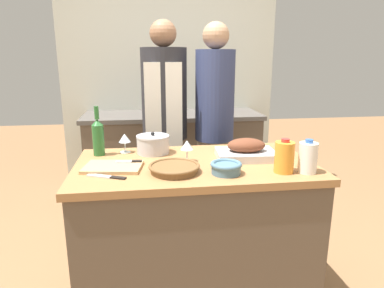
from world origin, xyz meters
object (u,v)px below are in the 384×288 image
cutting_board (113,167)px  stock_pot (153,144)px  condiment_bottle_short (224,103)px  person_cook_aproned (165,122)px  roasting_pan (246,151)px  wine_bottle_green (98,136)px  wine_glass_right (125,139)px  stand_mixer (162,102)px  wine_glass_left (187,146)px  knife_chef (108,177)px  mixing_bowl (226,167)px  milk_jug (308,157)px  juice_jug (284,157)px  condiment_bottle_tall (177,106)px  wicker_basket (174,168)px  person_cook_guest (214,122)px  knife_paring (130,162)px

cutting_board → stock_pot: bearing=51.3°
condiment_bottle_short → person_cook_aproned: bearing=-133.3°
roasting_pan → stock_pot: (-0.54, 0.19, 0.01)m
wine_bottle_green → stock_pot: bearing=0.1°
wine_glass_right → roasting_pan: bearing=-17.5°
wine_glass_right → stock_pot: bearing=-11.6°
roasting_pan → stand_mixer: size_ratio=1.11×
stock_pot → wine_glass_left: 0.28m
stock_pot → knife_chef: size_ratio=1.00×
wine_glass_right → knife_chef: bearing=-98.0°
mixing_bowl → milk_jug: milk_jug is taller
milk_jug → knife_chef: bearing=176.4°
juice_jug → wine_glass_left: juice_jug is taller
condiment_bottle_short → wine_bottle_green: bearing=-129.7°
cutting_board → juice_jug: bearing=-11.5°
mixing_bowl → milk_jug: size_ratio=0.93×
wine_glass_right → condiment_bottle_tall: size_ratio=0.83×
wicker_basket → stock_pot: 0.40m
wicker_basket → cutting_board: size_ratio=0.81×
milk_jug → wicker_basket: bearing=172.0°
wine_bottle_green → person_cook_guest: bearing=33.7°
stand_mixer → juice_jug: bearing=-71.7°
roasting_pan → person_cook_guest: (-0.04, 0.75, 0.03)m
roasting_pan → wine_glass_right: 0.75m
stand_mixer → condiment_bottle_short: 0.65m
mixing_bowl → juice_jug: juice_jug is taller
roasting_pan → condiment_bottle_tall: 1.56m
milk_jug → stock_pot: bearing=148.6°
juice_jug → milk_jug: bearing=-9.4°
wicker_basket → juice_jug: juice_jug is taller
roasting_pan → milk_jug: bearing=-50.1°
wine_glass_right → mixing_bowl: bearing=-41.7°
roasting_pan → knife_chef: size_ratio=1.75×
cutting_board → knife_paring: bearing=28.6°
wine_glass_left → person_cook_aproned: size_ratio=0.07×
wicker_basket → stand_mixer: stand_mixer is taller
wicker_basket → person_cook_guest: person_cook_guest is taller
knife_chef → person_cook_aproned: 1.10m
wine_glass_right → wine_glass_left: bearing=-33.9°
condiment_bottle_tall → wine_glass_left: bearing=-93.4°
stand_mixer → stock_pot: bearing=-95.6°
juice_jug → person_cook_guest: size_ratio=0.10×
stock_pot → cutting_board: bearing=-128.7°
wicker_basket → person_cook_guest: (0.40, 0.94, 0.06)m
knife_chef → condiment_bottle_short: (0.99, 1.72, 0.13)m
cutting_board → wine_glass_right: wine_glass_right is taller
milk_jug → condiment_bottle_tall: 1.89m
mixing_bowl → wine_bottle_green: bearing=147.4°
stock_pot → person_cook_aproned: 0.63m
wicker_basket → stock_pot: stock_pot is taller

